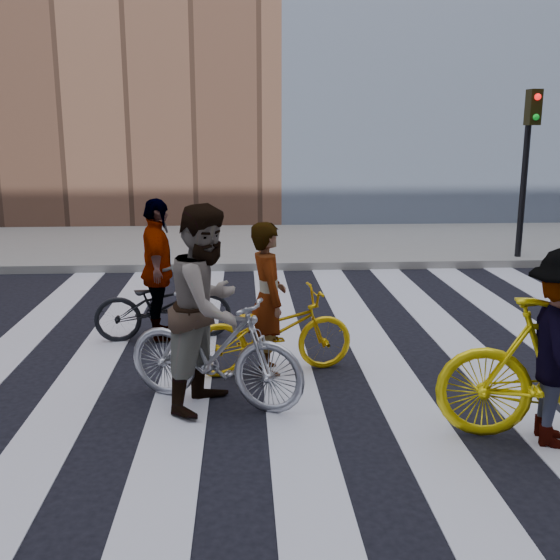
{
  "coord_description": "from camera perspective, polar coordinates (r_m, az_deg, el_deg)",
  "views": [
    {
      "loc": [
        -1.02,
        -7.01,
        2.61
      ],
      "look_at": [
        -0.6,
        0.3,
        0.92
      ],
      "focal_mm": 42.0,
      "sensor_mm": 36.0,
      "label": 1
    }
  ],
  "objects": [
    {
      "name": "rider_left",
      "position": [
        7.02,
        -1.07,
        -1.65
      ],
      "size": [
        0.5,
        0.67,
        1.67
      ],
      "primitive_type": "imported",
      "rotation": [
        0.0,
        0.0,
        1.75
      ],
      "color": "slate",
      "rests_on": "ground"
    },
    {
      "name": "rider_rear",
      "position": [
        8.27,
        -10.59,
        0.82
      ],
      "size": [
        0.57,
        1.1,
        1.79
      ],
      "primitive_type": "imported",
      "rotation": [
        0.0,
        0.0,
        1.7
      ],
      "color": "slate",
      "rests_on": "ground"
    },
    {
      "name": "sidewalk_far",
      "position": [
        14.76,
        0.72,
        3.15
      ],
      "size": [
        100.0,
        5.0,
        0.15
      ],
      "primitive_type": "cube",
      "color": "gray",
      "rests_on": "ground"
    },
    {
      "name": "rider_mid",
      "position": [
        6.18,
        -6.31,
        -2.38
      ],
      "size": [
        1.07,
        1.17,
        1.95
      ],
      "primitive_type": "imported",
      "rotation": [
        0.0,
        0.0,
        1.13
      ],
      "color": "slate",
      "rests_on": "ground"
    },
    {
      "name": "bike_silver_mid",
      "position": [
        6.31,
        -5.76,
        -6.08
      ],
      "size": [
        1.89,
        1.25,
        1.11
      ],
      "primitive_type": "imported",
      "rotation": [
        0.0,
        0.0,
        1.13
      ],
      "color": "#A7A9B1",
      "rests_on": "ground"
    },
    {
      "name": "bike_dark_rear",
      "position": [
        8.36,
        -10.12,
        -2.15
      ],
      "size": [
        1.77,
        0.81,
        0.9
      ],
      "primitive_type": "imported",
      "rotation": [
        0.0,
        0.0,
        1.7
      ],
      "color": "black",
      "rests_on": "ground"
    },
    {
      "name": "bike_yellow_left",
      "position": [
        7.12,
        -0.65,
        -4.5
      ],
      "size": [
        1.86,
        0.93,
        0.93
      ],
      "primitive_type": "imported",
      "rotation": [
        0.0,
        0.0,
        1.75
      ],
      "color": "#E8B60C",
      "rests_on": "ground"
    },
    {
      "name": "ground",
      "position": [
        7.55,
        4.73,
        -7.25
      ],
      "size": [
        100.0,
        100.0,
        0.0
      ],
      "primitive_type": "plane",
      "color": "black",
      "rests_on": "ground"
    },
    {
      "name": "zebra_crosswalk",
      "position": [
        7.55,
        4.73,
        -7.2
      ],
      "size": [
        8.25,
        10.0,
        0.01
      ],
      "color": "silver",
      "rests_on": "ground"
    },
    {
      "name": "traffic_signal",
      "position": [
        13.47,
        20.82,
        10.8
      ],
      "size": [
        0.22,
        0.42,
        3.33
      ],
      "color": "black",
      "rests_on": "ground"
    }
  ]
}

